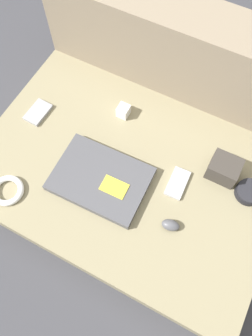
% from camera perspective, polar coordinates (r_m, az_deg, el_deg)
% --- Properties ---
extents(ground_plane, '(8.00, 8.00, 0.00)m').
position_cam_1_polar(ground_plane, '(1.29, 0.00, -2.59)').
color(ground_plane, '#38383D').
extents(couch_seat, '(1.08, 0.73, 0.12)m').
position_cam_1_polar(couch_seat, '(1.24, 0.00, -1.55)').
color(couch_seat, '#847A5B').
rests_on(couch_seat, ground_plane).
extents(couch_backrest, '(1.08, 0.20, 0.45)m').
position_cam_1_polar(couch_backrest, '(1.34, 9.76, 17.82)').
color(couch_backrest, '#7F705B').
rests_on(couch_backrest, ground_plane).
extents(laptop, '(0.33, 0.25, 0.03)m').
position_cam_1_polar(laptop, '(1.15, -4.43, -1.93)').
color(laptop, '#47474C').
rests_on(laptop, couch_seat).
extents(computer_mouse, '(0.07, 0.05, 0.03)m').
position_cam_1_polar(computer_mouse, '(1.11, 7.77, -9.82)').
color(computer_mouse, '#4C4C51').
rests_on(computer_mouse, couch_seat).
extents(speaker_puck, '(0.09, 0.09, 0.03)m').
position_cam_1_polar(speaker_puck, '(1.21, 20.66, -3.93)').
color(speaker_puck, black).
rests_on(speaker_puck, couch_seat).
extents(phone_silver, '(0.06, 0.12, 0.01)m').
position_cam_1_polar(phone_silver, '(1.17, 8.95, -2.62)').
color(phone_silver, '#B7B7BC').
rests_on(phone_silver, couch_seat).
extents(phone_black, '(0.07, 0.11, 0.01)m').
position_cam_1_polar(phone_black, '(1.34, -15.07, 9.35)').
color(phone_black, '#99999E').
rests_on(phone_black, couch_seat).
extents(camera_pouch, '(0.10, 0.09, 0.08)m').
position_cam_1_polar(camera_pouch, '(1.19, 16.68, -0.12)').
color(camera_pouch, '#38332D').
rests_on(camera_pouch, couch_seat).
extents(charger_brick, '(0.04, 0.05, 0.05)m').
position_cam_1_polar(charger_brick, '(1.28, -0.45, 9.91)').
color(charger_brick, silver).
rests_on(charger_brick, couch_seat).
extents(cable_coil, '(0.11, 0.11, 0.02)m').
position_cam_1_polar(cable_coil, '(1.21, -19.93, -3.69)').
color(cable_coil, white).
rests_on(cable_coil, couch_seat).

